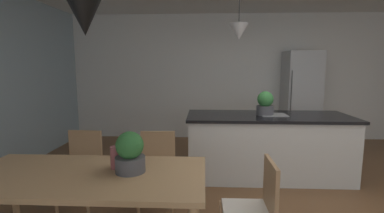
{
  "coord_description": "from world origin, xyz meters",
  "views": [
    {
      "loc": [
        -1.15,
        -2.86,
        1.57
      ],
      "look_at": [
        -1.29,
        0.09,
        1.15
      ],
      "focal_mm": 25.78,
      "sensor_mm": 36.0,
      "label": 1
    }
  ],
  "objects_px": {
    "chair_far_left": "(81,169)",
    "dining_table": "(86,182)",
    "chair_kitchen_end": "(253,210)",
    "potted_plant_on_table": "(130,153)",
    "kitchen_island": "(267,145)",
    "chair_far_right": "(157,170)",
    "potted_plant_on_island": "(265,104)",
    "refrigerator": "(300,98)",
    "vase_on_dining_table": "(116,157)"
  },
  "relations": [
    {
      "from": "dining_table",
      "to": "potted_plant_on_table",
      "type": "distance_m",
      "value": 0.42
    },
    {
      "from": "refrigerator",
      "to": "potted_plant_on_island",
      "type": "xyz_separation_m",
      "value": [
        -1.11,
        -1.84,
        0.12
      ]
    },
    {
      "from": "dining_table",
      "to": "potted_plant_on_island",
      "type": "distance_m",
      "value": 2.61
    },
    {
      "from": "potted_plant_on_island",
      "to": "chair_kitchen_end",
      "type": "bearing_deg",
      "value": -104.25
    },
    {
      "from": "kitchen_island",
      "to": "potted_plant_on_island",
      "type": "relative_size",
      "value": 6.76
    },
    {
      "from": "chair_kitchen_end",
      "to": "potted_plant_on_island",
      "type": "relative_size",
      "value": 2.57
    },
    {
      "from": "chair_kitchen_end",
      "to": "refrigerator",
      "type": "xyz_separation_m",
      "value": [
        1.59,
        3.71,
        0.47
      ]
    },
    {
      "from": "refrigerator",
      "to": "vase_on_dining_table",
      "type": "bearing_deg",
      "value": -126.84
    },
    {
      "from": "kitchen_island",
      "to": "refrigerator",
      "type": "xyz_separation_m",
      "value": [
        1.06,
        1.84,
        0.48
      ]
    },
    {
      "from": "dining_table",
      "to": "potted_plant_on_table",
      "type": "height_order",
      "value": "potted_plant_on_table"
    },
    {
      "from": "kitchen_island",
      "to": "potted_plant_on_table",
      "type": "bearing_deg",
      "value": -129.18
    },
    {
      "from": "chair_far_left",
      "to": "dining_table",
      "type": "bearing_deg",
      "value": -62.55
    },
    {
      "from": "chair_far_right",
      "to": "kitchen_island",
      "type": "relative_size",
      "value": 0.38
    },
    {
      "from": "chair_far_right",
      "to": "potted_plant_on_island",
      "type": "relative_size",
      "value": 2.57
    },
    {
      "from": "chair_far_left",
      "to": "potted_plant_on_island",
      "type": "xyz_separation_m",
      "value": [
        2.2,
        1.06,
        0.59
      ]
    },
    {
      "from": "dining_table",
      "to": "refrigerator",
      "type": "relative_size",
      "value": 0.99
    },
    {
      "from": "chair_kitchen_end",
      "to": "chair_far_left",
      "type": "height_order",
      "value": "same"
    },
    {
      "from": "chair_kitchen_end",
      "to": "potted_plant_on_table",
      "type": "bearing_deg",
      "value": 177.29
    },
    {
      "from": "chair_kitchen_end",
      "to": "potted_plant_on_table",
      "type": "xyz_separation_m",
      "value": [
        -0.96,
        0.05,
        0.43
      ]
    },
    {
      "from": "potted_plant_on_island",
      "to": "potted_plant_on_table",
      "type": "xyz_separation_m",
      "value": [
        -1.44,
        -1.83,
        -0.16
      ]
    },
    {
      "from": "chair_kitchen_end",
      "to": "kitchen_island",
      "type": "bearing_deg",
      "value": 74.3
    },
    {
      "from": "kitchen_island",
      "to": "dining_table",
      "type": "bearing_deg",
      "value": -134.42
    },
    {
      "from": "chair_far_right",
      "to": "potted_plant_on_island",
      "type": "xyz_separation_m",
      "value": [
        1.36,
        1.06,
        0.59
      ]
    },
    {
      "from": "potted_plant_on_island",
      "to": "potted_plant_on_table",
      "type": "height_order",
      "value": "potted_plant_on_island"
    },
    {
      "from": "chair_far_right",
      "to": "refrigerator",
      "type": "xyz_separation_m",
      "value": [
        2.48,
        2.9,
        0.47
      ]
    },
    {
      "from": "chair_far_left",
      "to": "potted_plant_on_table",
      "type": "xyz_separation_m",
      "value": [
        0.76,
        -0.76,
        0.43
      ]
    },
    {
      "from": "potted_plant_on_table",
      "to": "chair_far_left",
      "type": "bearing_deg",
      "value": 135.11
    },
    {
      "from": "chair_far_right",
      "to": "kitchen_island",
      "type": "distance_m",
      "value": 1.77
    },
    {
      "from": "chair_far_left",
      "to": "kitchen_island",
      "type": "xyz_separation_m",
      "value": [
        2.25,
        1.06,
        -0.01
      ]
    },
    {
      "from": "potted_plant_on_island",
      "to": "potted_plant_on_table",
      "type": "bearing_deg",
      "value": -128.21
    },
    {
      "from": "chair_kitchen_end",
      "to": "chair_far_left",
      "type": "distance_m",
      "value": 1.91
    },
    {
      "from": "chair_kitchen_end",
      "to": "refrigerator",
      "type": "bearing_deg",
      "value": 66.79
    },
    {
      "from": "refrigerator",
      "to": "potted_plant_on_table",
      "type": "xyz_separation_m",
      "value": [
        -2.55,
        -3.66,
        -0.04
      ]
    },
    {
      "from": "kitchen_island",
      "to": "refrigerator",
      "type": "height_order",
      "value": "refrigerator"
    },
    {
      "from": "chair_far_left",
      "to": "chair_far_right",
      "type": "relative_size",
      "value": 1.0
    },
    {
      "from": "chair_far_right",
      "to": "vase_on_dining_table",
      "type": "distance_m",
      "value": 0.81
    },
    {
      "from": "chair_far_right",
      "to": "refrigerator",
      "type": "bearing_deg",
      "value": 49.49
    },
    {
      "from": "kitchen_island",
      "to": "potted_plant_on_island",
      "type": "bearing_deg",
      "value": 180.0
    },
    {
      "from": "chair_far_right",
      "to": "refrigerator",
      "type": "height_order",
      "value": "refrigerator"
    },
    {
      "from": "refrigerator",
      "to": "chair_far_left",
      "type": "bearing_deg",
      "value": -138.83
    },
    {
      "from": "kitchen_island",
      "to": "chair_far_right",
      "type": "bearing_deg",
      "value": -143.04
    },
    {
      "from": "chair_kitchen_end",
      "to": "potted_plant_on_island",
      "type": "xyz_separation_m",
      "value": [
        0.48,
        1.87,
        0.59
      ]
    },
    {
      "from": "chair_far_left",
      "to": "chair_far_right",
      "type": "xyz_separation_m",
      "value": [
        0.84,
        0.0,
        0.0
      ]
    },
    {
      "from": "potted_plant_on_island",
      "to": "chair_far_left",
      "type": "bearing_deg",
      "value": -154.2
    },
    {
      "from": "refrigerator",
      "to": "vase_on_dining_table",
      "type": "relative_size",
      "value": 10.45
    },
    {
      "from": "chair_kitchen_end",
      "to": "vase_on_dining_table",
      "type": "distance_m",
      "value": 1.16
    },
    {
      "from": "chair_far_right",
      "to": "dining_table",
      "type": "bearing_deg",
      "value": -117.45
    },
    {
      "from": "dining_table",
      "to": "kitchen_island",
      "type": "relative_size",
      "value": 0.82
    },
    {
      "from": "chair_kitchen_end",
      "to": "vase_on_dining_table",
      "type": "relative_size",
      "value": 4.81
    },
    {
      "from": "chair_kitchen_end",
      "to": "kitchen_island",
      "type": "height_order",
      "value": "kitchen_island"
    }
  ]
}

